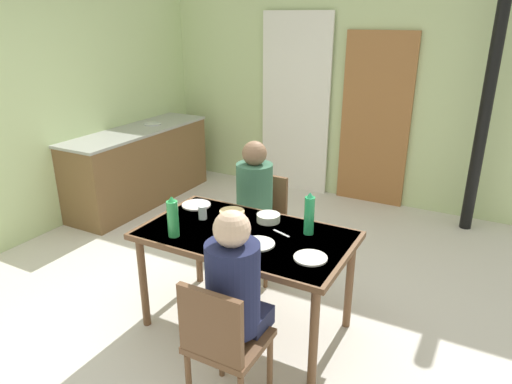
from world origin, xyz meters
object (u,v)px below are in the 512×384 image
object	(u,v)px
chair_far_diner	(261,219)
person_far_diner	(254,193)
kitchen_counter	(139,166)
person_near_diner	(234,284)
water_bottle_green_far	(173,218)
chair_near_diner	(222,341)
water_bottle_green_near	(309,214)
dining_table	(246,243)
serving_bowl_center	(268,218)

from	to	relation	value
chair_far_diner	person_far_diner	world-z (taller)	person_far_diner
kitchen_counter	person_near_diner	xyz separation A→B (m)	(2.64, -2.17, 0.33)
water_bottle_green_far	chair_near_diner	bearing A→B (deg)	-35.74
kitchen_counter	chair_near_diner	bearing A→B (deg)	-41.19
person_near_diner	water_bottle_green_near	world-z (taller)	person_near_diner
kitchen_counter	chair_far_diner	world-z (taller)	kitchen_counter
kitchen_counter	water_bottle_green_near	size ratio (longest dim) A/B	6.58
kitchen_counter	chair_far_diner	xyz separation A→B (m)	(2.07, -0.78, 0.05)
dining_table	person_far_diner	bearing A→B (deg)	113.98
water_bottle_green_near	person_far_diner	bearing A→B (deg)	146.82
dining_table	person_far_diner	distance (m)	0.70
chair_near_diner	water_bottle_green_near	distance (m)	1.05
chair_far_diner	serving_bowl_center	xyz separation A→B (m)	(0.33, -0.52, 0.29)
person_far_diner	water_bottle_green_far	xyz separation A→B (m)	(-0.12, -0.90, 0.11)
water_bottle_green_near	water_bottle_green_far	size ratio (longest dim) A/B	1.05
chair_far_diner	kitchen_counter	bearing A→B (deg)	-20.59
chair_near_diner	person_near_diner	xyz separation A→B (m)	(-0.00, 0.14, 0.28)
chair_near_diner	water_bottle_green_near	world-z (taller)	water_bottle_green_near
chair_near_diner	water_bottle_green_near	xyz separation A→B (m)	(0.10, 0.96, 0.40)
kitchen_counter	dining_table	xyz separation A→B (m)	(2.35, -1.54, 0.23)
water_bottle_green_far	serving_bowl_center	xyz separation A→B (m)	(0.45, 0.52, -0.11)
person_near_diner	serving_bowl_center	size ratio (longest dim) A/B	4.53
water_bottle_green_far	dining_table	bearing A→B (deg)	33.70
chair_near_diner	person_far_diner	world-z (taller)	person_far_diner
dining_table	person_far_diner	xyz separation A→B (m)	(-0.28, 0.63, 0.10)
chair_near_diner	person_near_diner	bearing A→B (deg)	90.00
person_near_diner	chair_far_diner	bearing A→B (deg)	112.07
water_bottle_green_far	kitchen_counter	bearing A→B (deg)	137.07
chair_near_diner	person_far_diner	size ratio (longest dim) A/B	1.13
water_bottle_green_near	serving_bowl_center	world-z (taller)	water_bottle_green_near
person_near_diner	water_bottle_green_far	xyz separation A→B (m)	(-0.69, 0.36, 0.11)
chair_near_diner	person_near_diner	world-z (taller)	person_near_diner
chair_far_diner	person_far_diner	distance (m)	0.31
dining_table	water_bottle_green_far	xyz separation A→B (m)	(-0.40, -0.27, 0.21)
kitchen_counter	person_near_diner	size ratio (longest dim) A/B	2.58
person_far_diner	serving_bowl_center	size ratio (longest dim) A/B	4.53
kitchen_counter	chair_far_diner	size ratio (longest dim) A/B	2.28
water_bottle_green_near	serving_bowl_center	size ratio (longest dim) A/B	1.77
person_far_diner	water_bottle_green_far	size ratio (longest dim) A/B	2.69
kitchen_counter	person_far_diner	distance (m)	2.29
water_bottle_green_near	water_bottle_green_far	bearing A→B (deg)	-149.41
dining_table	chair_near_diner	bearing A→B (deg)	-69.54
person_near_diner	person_far_diner	distance (m)	1.38
chair_far_diner	water_bottle_green_far	size ratio (longest dim) A/B	3.03
dining_table	water_bottle_green_far	bearing A→B (deg)	-146.30
person_far_diner	water_bottle_green_far	world-z (taller)	person_far_diner
kitchen_counter	water_bottle_green_near	distance (m)	3.08
chair_near_diner	water_bottle_green_far	distance (m)	0.94
dining_table	chair_far_diner	xyz separation A→B (m)	(-0.28, 0.77, -0.18)
dining_table	chair_near_diner	size ratio (longest dim) A/B	1.66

